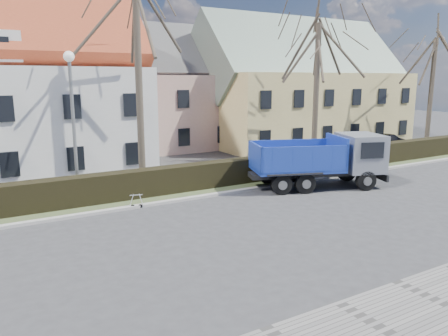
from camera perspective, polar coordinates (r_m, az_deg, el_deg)
ground at (r=17.35m, az=5.67°, el=-7.16°), size 120.00×120.00×0.00m
curb_far at (r=21.05m, az=-1.73°, el=-3.56°), size 80.00×0.30×0.12m
grass_strip at (r=22.42m, az=-3.71°, el=-2.65°), size 80.00×3.00×0.10m
hedge at (r=22.11m, az=-3.49°, el=-1.26°), size 60.00×0.90×1.30m
building_pink at (r=35.99m, az=-8.12°, el=9.01°), size 10.80×8.80×8.00m
building_yellow at (r=39.73m, az=10.05°, el=9.55°), size 18.80×10.80×8.50m
tree_1 at (r=23.07m, az=-11.15°, el=13.28°), size 9.20×9.20×12.65m
tree_2 at (r=29.37m, az=12.01°, el=11.24°), size 8.00×8.00×11.00m
tree_3 at (r=38.49m, az=25.52°, el=10.00°), size 7.60×7.60×10.45m
dump_truck at (r=22.91m, az=11.58°, el=0.93°), size 7.55×4.86×2.83m
streetlight at (r=20.74m, az=-19.02°, el=5.02°), size 0.53×0.53×6.83m
cart_frame at (r=19.43m, az=-12.02°, el=-4.23°), size 0.86×0.64×0.70m
parked_car_b at (r=38.14m, az=20.65°, el=3.36°), size 4.14×1.98×1.17m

